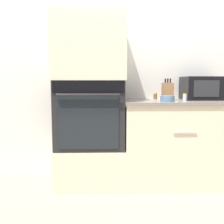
{
  "coord_description": "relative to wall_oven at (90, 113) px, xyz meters",
  "views": [
    {
      "loc": [
        -0.21,
        -2.41,
        1.08
      ],
      "look_at": [
        -0.13,
        0.21,
        0.78
      ],
      "focal_mm": 42.0,
      "sensor_mm": 36.0,
      "label": 1
    }
  ],
  "objects": [
    {
      "name": "wall_oven",
      "position": [
        0.0,
        0.0,
        0.0
      ],
      "size": [
        0.69,
        0.64,
        0.68
      ],
      "color": "black",
      "rests_on": "oven_cabinet_base"
    },
    {
      "name": "knife_block",
      "position": [
        0.81,
        0.02,
        0.23
      ],
      "size": [
        0.11,
        0.11,
        0.23
      ],
      "color": "olive",
      "rests_on": "counter_unit"
    },
    {
      "name": "microwave",
      "position": [
        1.21,
        0.09,
        0.26
      ],
      "size": [
        0.42,
        0.35,
        0.25
      ],
      "color": "black",
      "rests_on": "counter_unit"
    },
    {
      "name": "counter_unit",
      "position": [
        0.9,
        0.0,
        -0.31
      ],
      "size": [
        1.12,
        0.63,
        0.89
      ],
      "color": "beige",
      "rests_on": "ground_plane"
    },
    {
      "name": "bowl",
      "position": [
        0.76,
        -0.18,
        0.16
      ],
      "size": [
        0.14,
        0.14,
        0.06
      ],
      "color": "#517599",
      "rests_on": "counter_unit"
    },
    {
      "name": "oven_cabinet_upper",
      "position": [
        -0.0,
        0.0,
        0.67
      ],
      "size": [
        0.71,
        0.6,
        0.65
      ],
      "color": "beige",
      "rests_on": "wall_oven"
    },
    {
      "name": "wall_back",
      "position": [
        0.35,
        0.33,
        0.5
      ],
      "size": [
        8.0,
        0.05,
        2.5
      ],
      "color": "silver",
      "rests_on": "ground_plane"
    },
    {
      "name": "condiment_jar_near",
      "position": [
        0.72,
        0.22,
        0.17
      ],
      "size": [
        0.04,
        0.04,
        0.07
      ],
      "color": "brown",
      "rests_on": "counter_unit"
    },
    {
      "name": "oven_cabinet_base",
      "position": [
        -0.0,
        0.0,
        -0.55
      ],
      "size": [
        0.71,
        0.6,
        0.41
      ],
      "color": "beige",
      "rests_on": "ground_plane"
    },
    {
      "name": "ground_plane",
      "position": [
        0.35,
        -0.3,
        -0.75
      ],
      "size": [
        12.0,
        12.0,
        0.0
      ],
      "primitive_type": "plane",
      "color": "gray"
    },
    {
      "name": "condiment_jar_mid",
      "position": [
        0.97,
        -0.06,
        0.17
      ],
      "size": [
        0.04,
        0.04,
        0.07
      ],
      "color": "silver",
      "rests_on": "counter_unit"
    }
  ]
}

